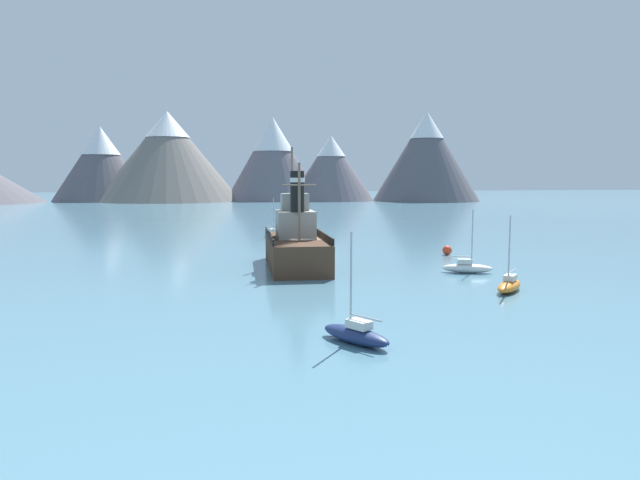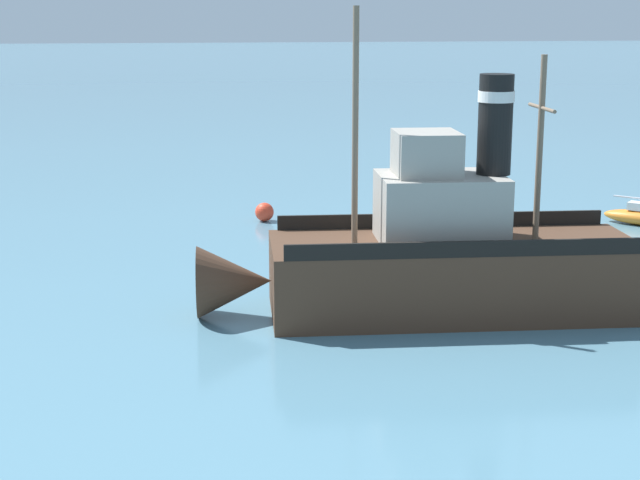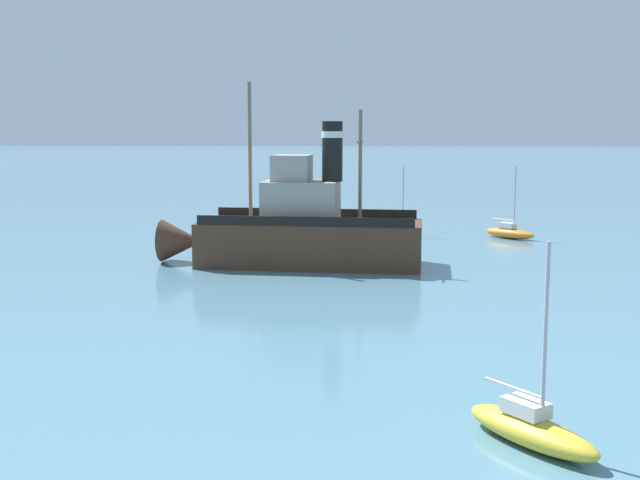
{
  "view_description": "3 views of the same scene",
  "coord_description": "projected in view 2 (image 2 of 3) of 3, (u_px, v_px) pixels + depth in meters",
  "views": [
    {
      "loc": [
        -8.51,
        -44.86,
        7.13
      ],
      "look_at": [
        2.0,
        2.79,
        1.95
      ],
      "focal_mm": 32.0,
      "sensor_mm": 36.0,
      "label": 1
    },
    {
      "loc": [
        -30.56,
        9.81,
        9.69
      ],
      "look_at": [
        2.43,
        4.34,
        1.91
      ],
      "focal_mm": 55.0,
      "sensor_mm": 36.0,
      "label": 2
    },
    {
      "loc": [
        -43.63,
        -2.73,
        7.41
      ],
      "look_at": [
        -2.38,
        -0.27,
        1.65
      ],
      "focal_mm": 45.0,
      "sensor_mm": 36.0,
      "label": 3
    }
  ],
  "objects": [
    {
      "name": "ground_plane",
      "position": [
        458.0,
        306.0,
        33.12
      ],
      "size": [
        600.0,
        600.0,
        0.0
      ],
      "primitive_type": "plane",
      "color": "teal"
    },
    {
      "name": "old_tugboat",
      "position": [
        435.0,
        258.0,
        32.09
      ],
      "size": [
        5.32,
        14.62,
        9.9
      ],
      "color": "#4C3323",
      "rests_on": "ground"
    },
    {
      "name": "sailboat_white",
      "position": [
        487.0,
        218.0,
        45.21
      ],
      "size": [
        3.92,
        2.53,
        4.9
      ],
      "color": "white",
      "rests_on": "ground"
    },
    {
      "name": "mooring_buoy",
      "position": [
        264.0,
        212.0,
        46.5
      ],
      "size": [
        0.89,
        0.89,
        0.89
      ],
      "primitive_type": "sphere",
      "color": "red",
      "rests_on": "ground"
    }
  ]
}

